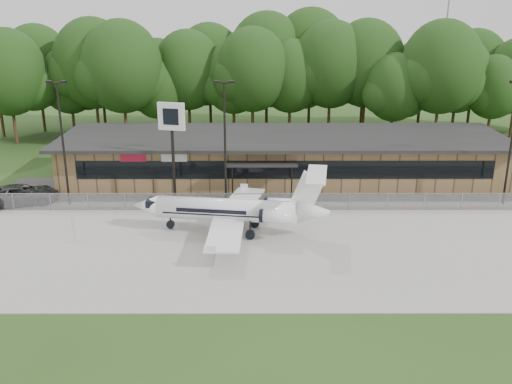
{
  "coord_description": "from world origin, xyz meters",
  "views": [
    {
      "loc": [
        -2.58,
        -28.06,
        16.02
      ],
      "look_at": [
        -2.52,
        12.0,
        2.62
      ],
      "focal_mm": 40.0,
      "sensor_mm": 36.0,
      "label": 1
    }
  ],
  "objects_px": {
    "terminal": "(282,156)",
    "business_jet": "(234,211)",
    "pole_sign": "(172,127)",
    "suv": "(21,195)"
  },
  "relations": [
    {
      "from": "terminal",
      "to": "pole_sign",
      "type": "distance_m",
      "value": 12.46
    },
    {
      "from": "terminal",
      "to": "business_jet",
      "type": "height_order",
      "value": "business_jet"
    },
    {
      "from": "terminal",
      "to": "suv",
      "type": "height_order",
      "value": "terminal"
    },
    {
      "from": "pole_sign",
      "to": "suv",
      "type": "bearing_deg",
      "value": -166.07
    },
    {
      "from": "terminal",
      "to": "business_jet",
      "type": "xyz_separation_m",
      "value": [
        -4.07,
        -13.6,
        -0.42
      ]
    },
    {
      "from": "terminal",
      "to": "pole_sign",
      "type": "xyz_separation_m",
      "value": [
        -9.25,
        -7.14,
        4.3
      ]
    },
    {
      "from": "suv",
      "to": "business_jet",
      "type": "bearing_deg",
      "value": -128.59
    },
    {
      "from": "terminal",
      "to": "pole_sign",
      "type": "relative_size",
      "value": 4.84
    },
    {
      "from": "terminal",
      "to": "suv",
      "type": "xyz_separation_m",
      "value": [
        -22.0,
        -7.28,
        -1.34
      ]
    },
    {
      "from": "business_jet",
      "to": "suv",
      "type": "relative_size",
      "value": 2.42
    }
  ]
}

